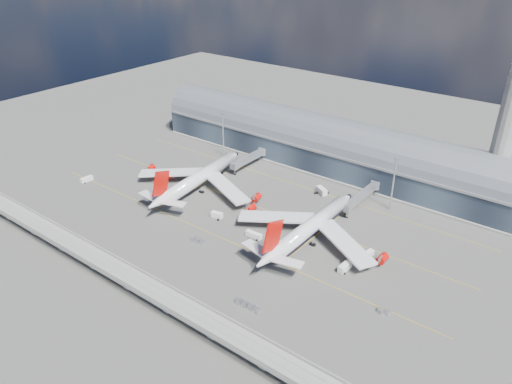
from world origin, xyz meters
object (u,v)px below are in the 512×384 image
Objects in this scene: service_truck_4 at (369,254)px; cargo_train_2 at (384,312)px; airliner_right at (309,228)px; floodlight_mast_left at (223,133)px; service_truck_3 at (345,267)px; service_truck_5 at (322,191)px; service_truck_2 at (254,235)px; floodlight_mast_right at (393,183)px; service_truck_1 at (217,215)px; cargo_train_1 at (248,306)px; airliner_left at (198,179)px; cargo_train_0 at (197,241)px; service_truck_0 at (87,179)px.

service_truck_4 is 1.00× the size of cargo_train_2.
cargo_train_2 is (43.43, -22.58, -4.95)m from airliner_right.
floodlight_mast_left reaches higher than cargo_train_2.
service_truck_3 reaches higher than service_truck_4.
service_truck_2 is at bearing -152.18° from service_truck_5.
service_truck_5 is (-32.44, -6.07, -11.96)m from floodlight_mast_right.
floodlight_mast_right is at bearing -56.52° from service_truck_1.
floodlight_mast_left is 1.00× the size of floodlight_mast_right.
airliner_right is at bearing -126.11° from service_truck_5.
airliner_right is at bearing -86.95° from service_truck_1.
floodlight_mast_left reaches higher than service_truck_3.
service_truck_4 is 55.48m from cargo_train_1.
service_truck_1 is (25.46, -15.01, -4.67)m from airliner_left.
floodlight_mast_right is at bearing 101.76° from service_truck_3.
service_truck_1 is (42.73, -54.22, -12.13)m from floodlight_mast_left.
airliner_left is 1.02× the size of airliner_right.
service_truck_5 is at bearing -4.75° from service_truck_2.
cargo_train_0 is at bearing -124.55° from floodlight_mast_right.
service_truck_5 is 89.26m from cargo_train_1.
service_truck_1 is 0.79× the size of cargo_train_0.
floodlight_mast_left is at bearing 180.00° from floodlight_mast_right.
airliner_right is 42.25m from service_truck_5.
service_truck_3 is at bearing -66.86° from cargo_train_0.
service_truck_4 is (66.58, 13.95, -0.22)m from service_truck_1.
service_truck_3 is (63.44, 0.08, 0.02)m from service_truck_1.
floodlight_mast_right is 5.59× the size of service_truck_4.
airliner_right is 6.79× the size of cargo_train_1.
floodlight_mast_left reaches higher than airliner_left.
service_truck_2 is (99.13, 10.09, -0.00)m from service_truck_0.
cargo_train_0 is (-56.86, -19.49, -0.73)m from service_truck_3.
airliner_left is at bearing 92.42° from cargo_train_2.
cargo_train_1 is at bearing -147.29° from service_truck_2.
service_truck_2 is at bearing -147.06° from airliner_right.
floodlight_mast_right is at bearing 0.00° from floodlight_mast_left.
airliner_left is 90.26m from service_truck_3.
airliner_left is at bearing 55.68° from cargo_train_1.
service_truck_1 is 68.03m from service_truck_4.
service_truck_1 is 1.19× the size of cargo_train_2.
service_truck_3 reaches higher than cargo_train_0.
service_truck_2 is 43.32m from cargo_train_1.
service_truck_0 is at bearing -162.67° from service_truck_4.
service_truck_4 is at bearing 82.50° from service_truck_3.
cargo_train_2 is (21.69, -13.03, -0.75)m from service_truck_3.
floodlight_mast_right reaches higher than service_truck_0.
service_truck_0 is 1.19× the size of service_truck_1.
cargo_train_2 is at bearing -67.48° from floodlight_mast_right.
cargo_train_2 is at bearing -54.38° from cargo_train_1.
cargo_train_2 is at bearing -105.15° from service_truck_5.
airliner_right reaches higher than cargo_train_2.
service_truck_0 is (-33.71, -67.02, -12.26)m from floodlight_mast_left.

